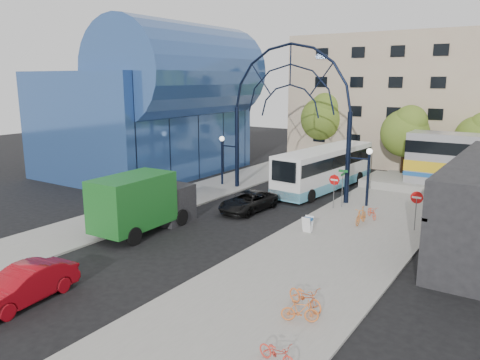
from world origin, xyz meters
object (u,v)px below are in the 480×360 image
Objects in this scene: stop_sign at (334,183)px; gateway_arch at (290,89)px; red_sedan at (24,285)px; sandwich_board at (308,222)px; tree_north_a at (406,130)px; do_not_enter_sign at (416,201)px; black_suv at (248,202)px; bike_near_b at (361,216)px; green_truck at (144,202)px; street_name_sign at (343,180)px; tree_north_b at (324,116)px; bike_far_a at (305,297)px; tree_north_c at (480,136)px; bike_near_a at (372,212)px; bike_far_c at (277,353)px; bike_far_b at (300,311)px; city_bus at (325,168)px.

gateway_arch is at bearing 157.37° from stop_sign.
sandwich_board is at bearing 61.31° from red_sedan.
tree_north_a is at bearing 72.96° from red_sedan.
black_suv is (-11.18, -1.75, -1.27)m from do_not_enter_sign.
black_suv reaches higher than bike_near_b.
green_truck is (-8.81, -5.05, 1.09)m from sandwich_board.
street_name_sign is 19.81m from tree_north_b.
sandwich_board is (-5.40, -4.02, -1.23)m from do_not_enter_sign.
red_sedan is at bearing 141.38° from bike_far_a.
tree_north_c is at bearing 77.60° from bike_near_b.
sandwich_board is 0.21× the size of red_sedan.
bike_near_a is 18.29m from bike_far_c.
bike_far_b is at bearing -93.85° from do_not_enter_sign.
bike_far_c is at bearing -31.67° from green_truck.
bike_far_a is at bearing -65.13° from sandwich_board.
bike_far_b is (13.93, -34.01, -4.70)m from tree_north_b.
bike_near_b is at bearing -51.31° from street_name_sign.
bike_far_c is (5.06, -12.95, -0.22)m from sandwich_board.
red_sedan is (-0.40, -17.16, 0.08)m from black_suv.
do_not_enter_sign is 18.11m from tree_north_c.
sandwich_board is 12.44m from city_bus.
red_sedan is 11.91m from bike_far_a.
do_not_enter_sign is at bearing 12.06° from black_suv.
tree_north_b is at bearing 119.36° from city_bus.
do_not_enter_sign reaches higher than bike_far_a.
green_truck reaches higher than bike_far_b.
do_not_enter_sign is 6.36m from street_name_sign.
bike_near_b is at bearing -41.32° from stop_sign.
tree_north_c is at bearing 48.96° from gateway_arch.
bike_far_a is at bearing -119.10° from bike_near_a.
tree_north_a is 6.33m from tree_north_c.
do_not_enter_sign reaches higher than bike_far_b.
stop_sign is at bearing -64.17° from tree_north_b.
tree_north_b reaches higher than bike_near_a.
street_name_sign is 14.39m from green_truck.
stop_sign is at bearing 127.86° from bike_near_a.
bike_far_b is (10.63, 4.83, -0.22)m from red_sedan.
do_not_enter_sign is at bearing -34.30° from city_bus.
tree_north_a is 33.46m from bike_far_c.
bike_near_b is (2.58, -3.22, -1.45)m from street_name_sign.
bike_near_a is at bearing -103.95° from tree_north_c.
sandwich_board is at bearing -106.55° from tree_north_c.
green_truck is 3.90× the size of bike_far_a.
bike_far_a is at bearing -73.72° from street_name_sign.
sandwich_board is 0.67× the size of bike_far_b.
gateway_arch is 18.95m from tree_north_c.
tree_north_a is at bearing 86.04° from street_name_sign.
red_sedan is at bearing -91.44° from gateway_arch.
bike_far_b is (8.43, -21.79, -1.29)m from city_bus.
street_name_sign is at bearing 26.04° from bike_far_c.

